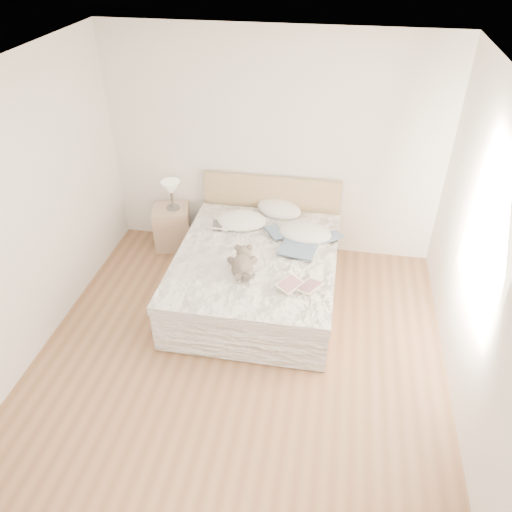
{
  "coord_description": "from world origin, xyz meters",
  "views": [
    {
      "loc": [
        0.77,
        -3.23,
        3.67
      ],
      "look_at": [
        0.01,
        1.05,
        0.62
      ],
      "focal_mm": 35.0,
      "sensor_mm": 36.0,
      "label": 1
    }
  ],
  "objects_px": {
    "photo_book": "(224,226)",
    "childrens_book": "(300,286)",
    "bed": "(257,272)",
    "nightstand": "(172,227)",
    "teddy_bear": "(242,270)",
    "table_lamp": "(171,189)"
  },
  "relations": [
    {
      "from": "table_lamp",
      "to": "photo_book",
      "type": "height_order",
      "value": "table_lamp"
    },
    {
      "from": "nightstand",
      "to": "childrens_book",
      "type": "xyz_separation_m",
      "value": [
        1.78,
        -1.37,
        0.35
      ]
    },
    {
      "from": "nightstand",
      "to": "table_lamp",
      "type": "relative_size",
      "value": 1.5
    },
    {
      "from": "photo_book",
      "to": "teddy_bear",
      "type": "xyz_separation_m",
      "value": [
        0.39,
        -0.84,
        0.02
      ]
    },
    {
      "from": "teddy_bear",
      "to": "table_lamp",
      "type": "bearing_deg",
      "value": 120.33
    },
    {
      "from": "nightstand",
      "to": "teddy_bear",
      "type": "xyz_separation_m",
      "value": [
        1.17,
        -1.25,
        0.37
      ]
    },
    {
      "from": "nightstand",
      "to": "table_lamp",
      "type": "distance_m",
      "value": 0.55
    },
    {
      "from": "table_lamp",
      "to": "childrens_book",
      "type": "distance_m",
      "value": 2.22
    },
    {
      "from": "bed",
      "to": "nightstand",
      "type": "bearing_deg",
      "value": 147.75
    },
    {
      "from": "teddy_bear",
      "to": "photo_book",
      "type": "bearing_deg",
      "value": 102.72
    },
    {
      "from": "nightstand",
      "to": "childrens_book",
      "type": "distance_m",
      "value": 2.27
    },
    {
      "from": "bed",
      "to": "nightstand",
      "type": "xyz_separation_m",
      "value": [
        -1.25,
        0.79,
        -0.03
      ]
    },
    {
      "from": "table_lamp",
      "to": "childrens_book",
      "type": "bearing_deg",
      "value": -38.28
    },
    {
      "from": "photo_book",
      "to": "teddy_bear",
      "type": "bearing_deg",
      "value": -74.59
    },
    {
      "from": "bed",
      "to": "childrens_book",
      "type": "relative_size",
      "value": 5.52
    },
    {
      "from": "nightstand",
      "to": "photo_book",
      "type": "bearing_deg",
      "value": -27.31
    },
    {
      "from": "table_lamp",
      "to": "teddy_bear",
      "type": "distance_m",
      "value": 1.69
    },
    {
      "from": "bed",
      "to": "teddy_bear",
      "type": "height_order",
      "value": "bed"
    },
    {
      "from": "table_lamp",
      "to": "photo_book",
      "type": "bearing_deg",
      "value": -28.53
    },
    {
      "from": "photo_book",
      "to": "childrens_book",
      "type": "xyz_separation_m",
      "value": [
        0.99,
        -0.96,
        0.0
      ]
    },
    {
      "from": "bed",
      "to": "nightstand",
      "type": "distance_m",
      "value": 1.48
    },
    {
      "from": "table_lamp",
      "to": "bed",
      "type": "bearing_deg",
      "value": -33.09
    }
  ]
}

